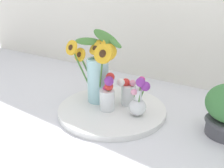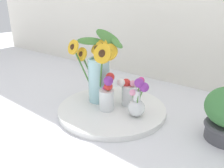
{
  "view_description": "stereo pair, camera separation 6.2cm",
  "coord_description": "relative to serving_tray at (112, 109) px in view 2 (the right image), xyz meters",
  "views": [
    {
      "loc": [
        0.48,
        -0.65,
        0.46
      ],
      "look_at": [
        -0.02,
        0.06,
        0.13
      ],
      "focal_mm": 35.0,
      "sensor_mm": 36.0,
      "label": 1
    },
    {
      "loc": [
        0.53,
        -0.61,
        0.46
      ],
      "look_at": [
        -0.02,
        0.06,
        0.13
      ],
      "focal_mm": 35.0,
      "sensor_mm": 36.0,
      "label": 2
    }
  ],
  "objects": [
    {
      "name": "ground_plane",
      "position": [
        0.02,
        -0.06,
        -0.01
      ],
      "size": [
        6.0,
        6.0,
        0.0
      ],
      "primitive_type": "plane",
      "color": "silver"
    },
    {
      "name": "serving_tray",
      "position": [
        0.0,
        0.0,
        0.0
      ],
      "size": [
        0.47,
        0.47,
        0.02
      ],
      "color": "white",
      "rests_on": "ground_plane"
    },
    {
      "name": "mason_jar_sunflowers",
      "position": [
        -0.09,
        0.02,
        0.15
      ],
      "size": [
        0.26,
        0.2,
        0.33
      ],
      "color": "#9ED1D6",
      "rests_on": "serving_tray"
    },
    {
      "name": "vase_small_center",
      "position": [
        0.0,
        -0.03,
        0.08
      ],
      "size": [
        0.06,
        0.08,
        0.16
      ],
      "color": "white",
      "rests_on": "serving_tray"
    },
    {
      "name": "vase_bulb_right",
      "position": [
        0.13,
        -0.0,
        0.08
      ],
      "size": [
        0.08,
        0.08,
        0.16
      ],
      "color": "white",
      "rests_on": "serving_tray"
    },
    {
      "name": "vase_small_back",
      "position": [
        0.04,
        0.06,
        0.07
      ],
      "size": [
        0.07,
        0.08,
        0.13
      ],
      "color": "white",
      "rests_on": "serving_tray"
    }
  ]
}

